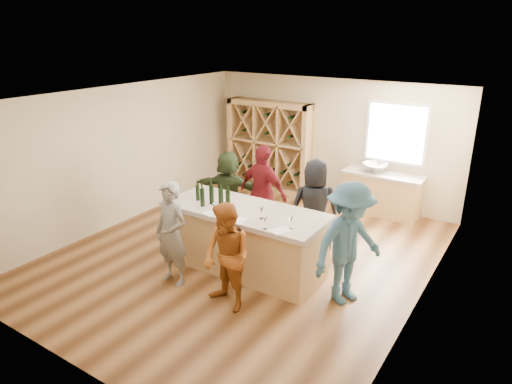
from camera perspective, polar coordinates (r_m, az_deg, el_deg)
The scene contains 33 objects.
floor at distance 8.31m, azimuth -1.34°, elevation -8.07°, with size 6.00×7.00×0.10m, color brown.
ceiling at distance 7.41m, azimuth -1.53°, elevation 12.16°, with size 6.00×7.00×0.10m, color white.
wall_back at distance 10.74m, azimuth 9.38°, elevation 6.46°, with size 6.00×0.10×2.80m, color #CAB692.
wall_front at distance 5.43m, azimuth -23.32°, elevation -8.63°, with size 6.00×0.10×2.80m, color #CAB692.
wall_left at distance 9.72m, azimuth -16.49°, elevation 4.49°, with size 0.10×7.00×2.80m, color #CAB692.
wall_right at distance 6.62m, azimuth 20.98°, elevation -3.18°, with size 0.10×7.00×2.80m, color #CAB692.
window_frame at distance 10.10m, azimuth 17.14°, elevation 7.03°, with size 1.30×0.06×1.30m, color white.
window_pane at distance 10.07m, azimuth 17.08°, elevation 7.00°, with size 1.18×0.01×1.18m, color white.
wine_rack at distance 11.24m, azimuth 1.69°, elevation 5.74°, with size 2.20×0.45×2.20m, color tan.
back_counter_base at distance 10.24m, azimuth 15.43°, elevation -0.35°, with size 1.60×0.58×0.86m, color tan.
back_counter_top at distance 10.09m, azimuth 15.67°, elevation 2.10°, with size 1.70×0.62×0.06m, color #B8A998.
sink at distance 10.12m, azimuth 14.66°, elevation 2.96°, with size 0.54×0.54×0.19m, color silver.
faucet at distance 10.26m, azimuth 15.01°, elevation 3.51°, with size 0.02×0.02×0.30m, color silver.
tasting_counter_base at distance 7.62m, azimuth -1.38°, elevation -6.16°, with size 2.60×1.00×1.00m, color tan.
tasting_counter_top at distance 7.40m, azimuth -1.41°, elevation -2.40°, with size 2.72×1.12×0.08m, color #B8A998.
wine_bottle_a at distance 7.76m, azimuth -7.31°, elevation -0.09°, with size 0.07×0.07×0.27m, color black.
wine_bottle_b at distance 7.50m, azimuth -6.72°, elevation -0.65°, with size 0.08×0.08×0.30m, color black.
wine_bottle_c at distance 7.57m, azimuth -5.58°, elevation -0.33°, with size 0.08×0.08×0.32m, color black.
wine_bottle_d at distance 7.38m, azimuth -4.41°, elevation -0.79°, with size 0.08×0.08×0.33m, color black.
wine_bottle_e at distance 7.34m, azimuth -3.53°, elevation -0.98°, with size 0.08×0.08×0.31m, color black.
wine_glass_a at distance 7.13m, azimuth -5.24°, elevation -2.17°, with size 0.07×0.07×0.19m, color white.
wine_glass_c at distance 6.62m, azimuth 1.11°, elevation -3.93°, with size 0.07×0.07×0.19m, color white.
wine_glass_d at distance 6.97m, azimuth 0.67°, elevation -2.61°, with size 0.08×0.08×0.20m, color white.
wine_glass_e at distance 6.64m, azimuth 4.36°, elevation -3.85°, with size 0.08×0.08×0.20m, color white.
tasting_menu_a at distance 7.27m, azimuth -5.31°, elevation -2.55°, with size 0.23×0.31×0.00m, color white.
tasting_menu_b at distance 6.94m, azimuth -2.17°, elevation -3.59°, with size 0.20×0.27×0.00m, color white.
tasting_menu_c at distance 6.62m, azimuth 3.11°, elevation -4.81°, with size 0.21×0.29×0.00m, color white.
person_near_left at distance 7.20m, azimuth -10.51°, elevation -5.17°, with size 0.61×0.45×1.67m, color slate.
person_near_right at distance 6.49m, azimuth -3.65°, elevation -8.18°, with size 0.77×0.42×1.59m, color #994C19.
person_server at distance 6.69m, azimuth 11.51°, elevation -6.38°, with size 1.20×0.56×1.86m, color #335972.
person_far_mid at distance 8.53m, azimuth 0.90°, elevation -0.15°, with size 1.08×0.55×1.85m, color #590F14.
person_far_right at distance 8.05m, azimuth 7.35°, elevation -1.95°, with size 0.85×0.55×1.74m, color black.
person_far_left at distance 9.09m, azimuth -3.42°, elevation 0.25°, with size 1.48×0.53×1.59m, color #263319.
Camera 1 is at (4.16, -6.05, 3.84)m, focal length 32.00 mm.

